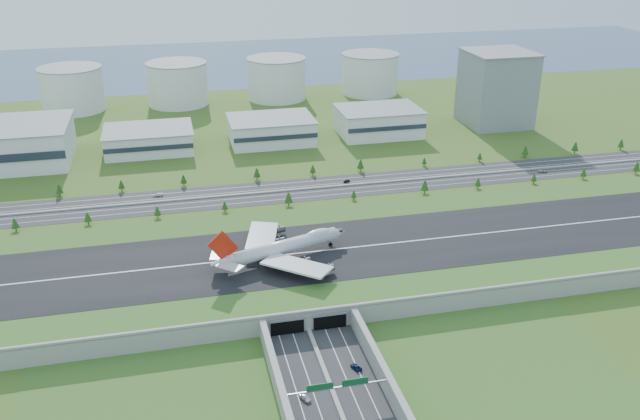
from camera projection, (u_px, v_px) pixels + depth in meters
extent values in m
plane|color=#385019|center=(286.00, 271.00, 310.55)|extent=(1200.00, 1200.00, 0.00)
cube|color=gray|center=(285.00, 263.00, 308.93)|extent=(520.00, 100.00, 8.00)
cube|color=#38591E|center=(285.00, 255.00, 307.28)|extent=(520.00, 100.00, 0.16)
cube|color=black|center=(285.00, 255.00, 307.23)|extent=(520.00, 58.00, 0.12)
cube|color=silver|center=(285.00, 255.00, 307.19)|extent=(520.00, 0.90, 0.02)
cube|color=gray|center=(308.00, 311.00, 263.07)|extent=(520.00, 1.20, 1.20)
cube|color=gray|center=(286.00, 414.00, 216.05)|extent=(2.40, 100.00, 8.00)
cube|color=gray|center=(394.00, 397.00, 223.65)|extent=(2.40, 100.00, 8.00)
cube|color=black|center=(287.00, 327.00, 262.76)|extent=(13.00, 1.20, 6.00)
cube|color=black|center=(330.00, 321.00, 266.31)|extent=(13.00, 1.20, 6.00)
cylinder|color=gray|center=(281.00, 405.00, 220.54)|extent=(0.70, 0.70, 7.00)
cylinder|color=gray|center=(392.00, 388.00, 228.47)|extent=(0.70, 0.70, 7.00)
cube|color=gray|center=(338.00, 387.00, 223.01)|extent=(38.00, 0.50, 0.50)
cube|color=#0C4C23|center=(320.00, 387.00, 221.11)|extent=(9.00, 0.30, 2.40)
cube|color=#0C4C23|center=(355.00, 382.00, 223.61)|extent=(9.00, 0.30, 2.40)
cube|color=#28282B|center=(256.00, 194.00, 395.15)|extent=(560.00, 36.00, 0.12)
cylinder|color=#3D2819|center=(16.00, 229.00, 348.41)|extent=(0.50, 0.50, 2.60)
cone|color=#1F3E10|center=(15.00, 223.00, 347.07)|extent=(4.05, 4.05, 5.21)
cylinder|color=#3D2819|center=(88.00, 222.00, 355.89)|extent=(0.50, 0.50, 2.48)
cone|color=#1F3E10|center=(87.00, 217.00, 354.61)|extent=(3.86, 3.86, 4.97)
cylinder|color=#3D2819|center=(158.00, 216.00, 363.36)|extent=(0.50, 0.50, 2.41)
cone|color=#1F3E10|center=(157.00, 211.00, 362.12)|extent=(3.75, 3.75, 4.82)
cylinder|color=#3D2819|center=(225.00, 210.00, 370.91)|extent=(0.50, 0.50, 2.22)
cone|color=#1F3E10|center=(225.00, 205.00, 369.77)|extent=(3.45, 3.45, 4.44)
cylinder|color=#3D2819|center=(289.00, 204.00, 378.19)|extent=(0.50, 0.50, 2.96)
cone|color=#1F3E10|center=(289.00, 197.00, 376.66)|extent=(4.60, 4.60, 5.92)
cylinder|color=#3D2819|center=(354.00, 198.00, 386.25)|extent=(0.50, 0.50, 2.06)
cone|color=#1F3E10|center=(354.00, 194.00, 385.19)|extent=(3.20, 3.20, 4.12)
cylinder|color=#3D2819|center=(425.00, 191.00, 395.04)|extent=(0.50, 0.50, 2.94)
cone|color=#1F3E10|center=(425.00, 185.00, 393.52)|extent=(4.57, 4.57, 5.87)
cylinder|color=#3D2819|center=(478.00, 187.00, 402.15)|extent=(0.50, 0.50, 2.40)
cone|color=#1F3E10|center=(478.00, 182.00, 400.92)|extent=(3.73, 3.73, 4.80)
cylinder|color=#3D2819|center=(534.00, 182.00, 409.84)|extent=(0.50, 0.50, 2.22)
cone|color=#1F3E10|center=(534.00, 177.00, 408.69)|extent=(3.46, 3.46, 4.44)
cylinder|color=#3D2819|center=(583.00, 177.00, 416.80)|extent=(0.50, 0.50, 2.48)
cone|color=#1F3E10|center=(584.00, 172.00, 415.53)|extent=(3.85, 3.85, 4.95)
cylinder|color=#3D2819|center=(636.00, 172.00, 424.48)|extent=(0.50, 0.50, 2.86)
cone|color=#1F3E10|center=(637.00, 166.00, 423.01)|extent=(4.45, 4.45, 5.72)
cylinder|color=#3D2819|center=(60.00, 194.00, 391.11)|extent=(0.50, 0.50, 2.66)
cone|color=#1F3E10|center=(59.00, 189.00, 389.74)|extent=(4.14, 4.14, 5.32)
cylinder|color=#3D2819|center=(122.00, 189.00, 398.35)|extent=(0.50, 0.50, 2.43)
cone|color=#1F3E10|center=(121.00, 184.00, 397.10)|extent=(3.79, 3.79, 4.87)
cylinder|color=#3D2819|center=(184.00, 184.00, 405.85)|extent=(0.50, 0.50, 2.54)
cone|color=#1F3E10|center=(183.00, 179.00, 404.55)|extent=(3.95, 3.95, 5.07)
cylinder|color=#3D2819|center=(257.00, 178.00, 415.04)|extent=(0.50, 0.50, 2.73)
cone|color=#1F3E10|center=(257.00, 173.00, 413.63)|extent=(4.25, 4.25, 5.47)
cylinder|color=#3D2819|center=(313.00, 173.00, 422.42)|extent=(0.50, 0.50, 2.45)
cone|color=#1F3E10|center=(313.00, 169.00, 421.15)|extent=(3.81, 3.81, 4.90)
cylinder|color=#3D2819|center=(360.00, 169.00, 428.80)|extent=(0.50, 0.50, 2.82)
cone|color=#1F3E10|center=(361.00, 164.00, 427.35)|extent=(4.39, 4.39, 5.64)
cylinder|color=#3D2819|center=(424.00, 165.00, 437.92)|extent=(0.50, 0.50, 2.03)
cone|color=#1F3E10|center=(424.00, 161.00, 436.88)|extent=(3.15, 3.15, 4.05)
cylinder|color=#3D2819|center=(479.00, 160.00, 446.01)|extent=(0.50, 0.50, 2.11)
cone|color=#1F3E10|center=(480.00, 156.00, 444.92)|extent=(3.28, 3.28, 4.22)
cylinder|color=#3D2819|center=(525.00, 156.00, 452.71)|extent=(0.50, 0.50, 2.84)
cone|color=#1F3E10|center=(525.00, 150.00, 451.24)|extent=(4.42, 4.42, 5.68)
cylinder|color=#3D2819|center=(574.00, 151.00, 460.45)|extent=(0.50, 0.50, 2.91)
cone|color=#1F3E10|center=(575.00, 146.00, 458.95)|extent=(4.52, 4.52, 5.82)
cylinder|color=#3D2819|center=(620.00, 148.00, 467.90)|extent=(0.50, 0.50, 2.68)
cone|color=#1F3E10|center=(621.00, 143.00, 466.52)|extent=(4.17, 4.17, 5.36)
cube|color=silver|center=(149.00, 140.00, 464.26)|extent=(58.00, 42.00, 15.00)
cube|color=silver|center=(271.00, 130.00, 481.58)|extent=(58.00, 42.00, 17.00)
cube|color=silver|center=(378.00, 122.00, 497.86)|extent=(58.00, 42.00, 19.00)
cube|color=gray|center=(496.00, 89.00, 514.87)|extent=(46.00, 46.00, 55.00)
cylinder|color=silver|center=(72.00, 89.00, 554.60)|extent=(50.00, 50.00, 35.00)
cylinder|color=silver|center=(178.00, 84.00, 572.33)|extent=(50.00, 50.00, 35.00)
cylinder|color=silver|center=(277.00, 79.00, 590.06)|extent=(50.00, 50.00, 35.00)
cylinder|color=silver|center=(370.00, 74.00, 607.79)|extent=(50.00, 50.00, 35.00)
cube|color=#3E5576|center=(205.00, 63.00, 738.12)|extent=(1200.00, 260.00, 0.06)
cylinder|color=silver|center=(282.00, 247.00, 301.52)|extent=(53.91, 22.57, 6.24)
cone|color=silver|center=(338.00, 233.00, 315.27)|extent=(9.33, 8.32, 6.24)
cone|color=silver|center=(222.00, 262.00, 287.62)|extent=(11.19, 8.91, 6.24)
ellipsoid|color=silver|center=(318.00, 233.00, 309.34)|extent=(14.15, 8.68, 3.84)
cube|color=silver|center=(297.00, 265.00, 287.99)|extent=(30.53, 28.60, 1.54)
cube|color=silver|center=(262.00, 236.00, 314.01)|extent=(19.52, 31.48, 1.54)
cylinder|color=#38383D|center=(305.00, 261.00, 295.78)|extent=(5.72, 4.33, 2.93)
cylinder|color=#38383D|center=(328.00, 268.00, 290.03)|extent=(5.72, 4.33, 2.93)
cylinder|color=#38383D|center=(280.00, 241.00, 314.15)|extent=(5.72, 4.33, 2.93)
cylinder|color=#38383D|center=(280.00, 230.00, 325.24)|extent=(5.72, 4.33, 2.93)
cube|color=silver|center=(230.00, 266.00, 282.78)|extent=(11.87, 11.54, 0.59)
cube|color=silver|center=(218.00, 254.00, 292.73)|extent=(8.00, 11.72, 0.59)
cube|color=red|center=(223.00, 246.00, 285.08)|extent=(13.51, 5.07, 14.62)
cylinder|color=black|center=(330.00, 244.00, 315.43)|extent=(1.85, 0.68, 1.85)
cylinder|color=black|center=(278.00, 262.00, 299.30)|extent=(1.85, 0.68, 1.85)
cylinder|color=black|center=(272.00, 257.00, 304.20)|extent=(1.85, 0.68, 1.85)
cylinder|color=black|center=(266.00, 266.00, 296.56)|extent=(1.85, 0.68, 1.85)
cylinder|color=black|center=(260.00, 260.00, 301.45)|extent=(1.85, 0.68, 1.85)
imported|color=silver|center=(305.00, 397.00, 227.87)|extent=(3.91, 5.44, 1.72)
imported|color=#0C183C|center=(356.00, 367.00, 243.43)|extent=(4.02, 5.46, 1.38)
imported|color=black|center=(347.00, 181.00, 411.31)|extent=(4.50, 3.06, 1.40)
imported|color=#AAAAAF|center=(543.00, 171.00, 427.33)|extent=(5.72, 2.90, 1.55)
imported|color=white|center=(158.00, 195.00, 391.47)|extent=(5.80, 2.48, 1.66)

